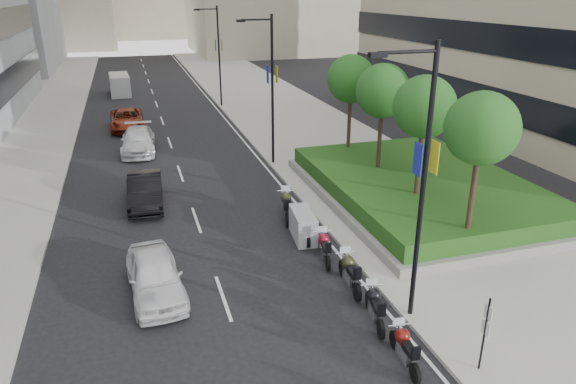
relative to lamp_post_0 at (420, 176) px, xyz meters
name	(u,v)px	position (x,y,z in m)	size (l,w,h in m)	color
ground	(298,361)	(-4.14, -1.00, -5.07)	(160.00, 160.00, 0.00)	black
sidewalk_right	(288,116)	(4.86, 29.00, -4.99)	(10.00, 100.00, 0.15)	#9E9B93
sidewalk_left	(21,135)	(-16.14, 29.00, -4.99)	(8.00, 100.00, 0.15)	#9E9B93
lane_edge	(228,122)	(-0.44, 29.00, -5.06)	(0.12, 100.00, 0.01)	silver
lane_centre	(164,126)	(-5.64, 29.00, -5.06)	(0.12, 100.00, 0.01)	silver
planter	(420,194)	(5.86, 9.00, -4.72)	(10.00, 14.00, 0.40)	gray
hedge	(421,183)	(5.86, 9.00, -4.12)	(9.40, 13.40, 0.80)	#174A15
tree_0	(482,129)	(4.36, 3.00, 0.36)	(2.80, 2.80, 6.30)	#332319
tree_1	(424,107)	(4.36, 7.00, 0.36)	(2.80, 2.80, 6.30)	#332319
tree_2	(383,91)	(4.36, 11.00, 0.36)	(2.80, 2.80, 6.30)	#332319
tree_3	(351,79)	(4.36, 15.00, 0.36)	(2.80, 2.80, 6.30)	#332319
lamp_post_0	(420,176)	(0.00, 0.00, 0.00)	(2.34, 0.45, 9.00)	black
lamp_post_1	(270,84)	(0.00, 17.00, 0.00)	(2.34, 0.45, 9.00)	black
lamp_post_2	(217,51)	(0.00, 35.00, 0.00)	(2.34, 0.45, 9.00)	black
parking_sign	(485,331)	(0.66, -3.00, -3.61)	(0.06, 0.32, 2.50)	black
motorcycle_1	(405,348)	(-1.21, -2.00, -4.51)	(0.70, 2.08, 1.04)	black
motorcycle_2	(375,306)	(-1.13, 0.11, -4.47)	(0.79, 2.22, 1.12)	black
motorcycle_3	(350,272)	(-1.06, 2.33, -4.44)	(0.79, 2.35, 1.17)	black
motorcycle_4	(324,247)	(-1.20, 4.50, -4.49)	(0.72, 2.15, 1.08)	black
motorcycle_5	(303,225)	(-1.41, 6.59, -4.42)	(1.08, 2.24, 1.28)	black
motorcycle_6	(286,206)	(-1.46, 8.90, -4.41)	(0.92, 2.43, 1.23)	black
car_a	(155,276)	(-7.90, 3.94, -4.30)	(1.81, 4.51, 1.54)	silver
car_b	(145,190)	(-7.81, 12.66, -4.27)	(1.67, 4.80, 1.58)	black
car_c	(138,141)	(-7.82, 22.35, -4.29)	(2.17, 5.34, 1.55)	silver
car_d	(127,119)	(-8.44, 28.98, -4.30)	(2.54, 5.51, 1.53)	maroon
delivery_van	(120,86)	(-8.87, 43.99, -4.10)	(2.12, 5.01, 2.07)	#B4B4B6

